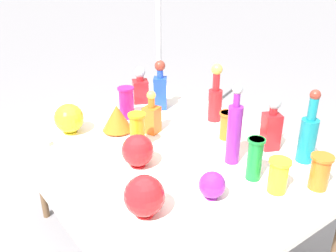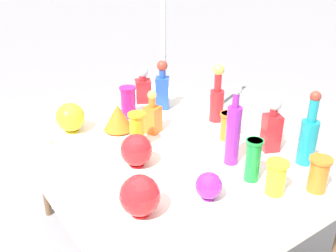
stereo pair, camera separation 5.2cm
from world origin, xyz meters
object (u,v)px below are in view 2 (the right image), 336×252
tall_bottle_2 (233,131)px  canopy_pole (163,33)px  slender_vase_1 (137,129)px  round_bowl_2 (209,186)px  slender_vase_0 (319,173)px  round_bowl_3 (140,195)px  square_decanter_2 (162,88)px  square_decanter_1 (152,116)px  slender_vase_3 (128,101)px  square_decanter_0 (272,127)px  slender_vase_2 (276,176)px  tall_bottle_0 (217,98)px  slender_vase_5 (228,125)px  round_bowl_0 (136,150)px  round_bowl_1 (70,117)px  slender_vase_4 (253,159)px  fluted_vase_0 (118,117)px  tall_bottle_1 (308,136)px  square_decanter_3 (143,87)px

tall_bottle_2 → canopy_pole: bearing=157.4°
slender_vase_1 → round_bowl_2: (0.56, 0.01, -0.04)m
slender_vase_0 → round_bowl_3: round_bowl_3 is taller
square_decanter_2 → canopy_pole: 0.89m
square_decanter_1 → slender_vase_3: (-0.27, -0.01, 0.00)m
square_decanter_0 → slender_vase_2: bearing=-45.7°
tall_bottle_0 → slender_vase_5: tall_bottle_0 is taller
round_bowl_2 → round_bowl_3: round_bowl_3 is taller
round_bowl_0 → round_bowl_1: 0.55m
square_decanter_0 → square_decanter_2: bearing=-170.1°
square_decanter_1 → slender_vase_3: bearing=-178.7°
slender_vase_1 → canopy_pole: 1.43m
slender_vase_5 → round_bowl_1: (-0.58, -0.66, 0.00)m
tall_bottle_2 → slender_vase_3: tall_bottle_2 is taller
slender_vase_3 → round_bowl_3: size_ratio=1.14×
round_bowl_2 → round_bowl_3: 0.30m
slender_vase_1 → slender_vase_5: (0.20, 0.45, -0.02)m
square_decanter_0 → round_bowl_0: size_ratio=1.77×
slender_vase_5 → round_bowl_3: size_ratio=0.91×
slender_vase_0 → slender_vase_3: 1.19m
square_decanter_1 → square_decanter_2: bearing=136.8°
round_bowl_3 → slender_vase_0: bearing=67.3°
slender_vase_0 → round_bowl_1: 1.32m
slender_vase_1 → slender_vase_4: slender_vase_4 is taller
slender_vase_4 → fluted_vase_0: (-0.79, -0.25, -0.02)m
slender_vase_4 → slender_vase_5: bearing=152.6°
round_bowl_0 → slender_vase_5: bearing=85.5°
slender_vase_4 → round_bowl_1: size_ratio=1.16×
square_decanter_2 → slender_vase_5: size_ratio=2.06×
square_decanter_2 → slender_vase_3: square_decanter_2 is taller
slender_vase_5 → round_bowl_3: (0.28, -0.72, 0.00)m
square_decanter_0 → fluted_vase_0: square_decanter_0 is taller
tall_bottle_0 → square_decanter_2: (-0.35, -0.15, -0.01)m
round_bowl_0 → tall_bottle_2: bearing=58.4°
slender_vase_2 → round_bowl_2: slender_vase_2 is taller
tall_bottle_1 → slender_vase_5: size_ratio=2.38×
round_bowl_0 → round_bowl_1: bearing=-168.0°
square_decanter_0 → slender_vase_1: square_decanter_0 is taller
round_bowl_1 → canopy_pole: (-0.71, 1.12, 0.22)m
tall_bottle_2 → round_bowl_1: bearing=-147.0°
slender_vase_1 → slender_vase_3: bearing=157.2°
square_decanter_1 → round_bowl_1: size_ratio=1.45×
slender_vase_1 → canopy_pole: (-1.09, 0.91, 0.21)m
slender_vase_5 → slender_vase_1: bearing=-114.1°
round_bowl_0 → canopy_pole: (-1.25, 1.01, 0.23)m
square_decanter_3 → slender_vase_4: 1.11m
slender_vase_0 → round_bowl_0: (-0.62, -0.53, -0.00)m
tall_bottle_0 → fluted_vase_0: bearing=-111.2°
square_decanter_3 → slender_vase_2: (1.23, -0.10, -0.02)m
tall_bottle_0 → round_bowl_3: 0.98m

